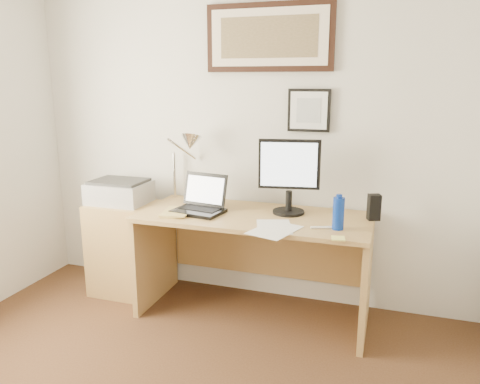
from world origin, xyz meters
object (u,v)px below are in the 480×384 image
at_px(lcd_monitor, 289,173).
at_px(desk, 257,243).
at_px(book, 164,212).
at_px(laptop, 201,203).
at_px(water_bottle, 338,214).
at_px(side_cabinet, 126,248).
at_px(printer, 119,192).

bearing_deg(lcd_monitor, desk, -174.29).
distance_m(book, laptop, 0.26).
relative_size(book, desk, 0.16).
relative_size(laptop, lcd_monitor, 0.72).
bearing_deg(desk, book, -158.64).
xyz_separation_m(water_bottle, desk, (-0.59, 0.23, -0.34)).
xyz_separation_m(side_cabinet, laptop, (0.69, -0.08, 0.44)).
bearing_deg(lcd_monitor, laptop, -167.39).
distance_m(side_cabinet, book, 0.64).
relative_size(side_cabinet, printer, 1.66).
bearing_deg(printer, book, -24.05).
bearing_deg(laptop, desk, 16.42).
distance_m(water_bottle, lcd_monitor, 0.49).
bearing_deg(desk, lcd_monitor, 5.71).
distance_m(laptop, printer, 0.73).
distance_m(side_cabinet, printer, 0.45).
xyz_separation_m(side_cabinet, printer, (-0.04, 0.02, 0.45)).
bearing_deg(desk, side_cabinet, -178.11).
distance_m(water_bottle, laptop, 0.98).
relative_size(water_bottle, desk, 0.13).
relative_size(side_cabinet, desk, 0.46).
relative_size(laptop, printer, 0.85).
bearing_deg(side_cabinet, laptop, -6.46).
distance_m(desk, lcd_monitor, 0.57).
bearing_deg(side_cabinet, water_bottle, -6.59).
bearing_deg(desk, laptop, -163.58).
xyz_separation_m(desk, lcd_monitor, (0.22, 0.02, 0.53)).
height_order(water_bottle, desk, water_bottle).
bearing_deg(lcd_monitor, printer, -178.25).
height_order(desk, printer, printer).
height_order(water_bottle, lcd_monitor, lcd_monitor).
height_order(water_bottle, book, water_bottle).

